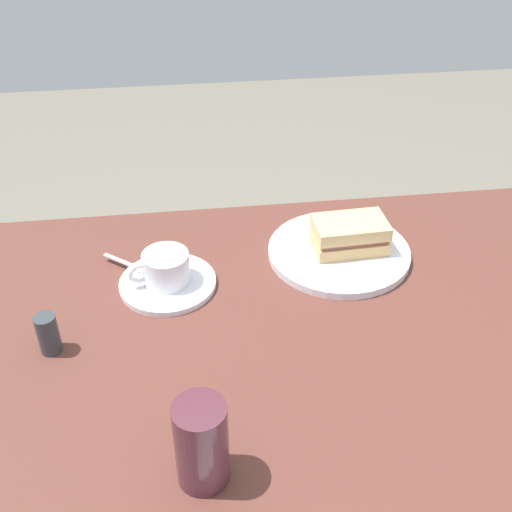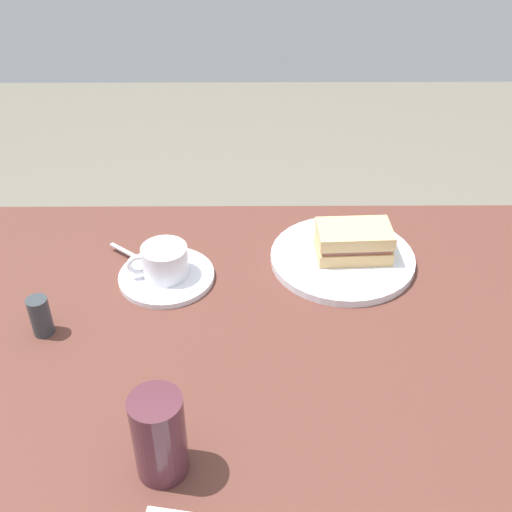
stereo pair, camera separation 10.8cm
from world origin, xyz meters
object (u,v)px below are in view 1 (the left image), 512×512
Objects in this scene: sandwich_front at (350,235)px; coffee_saucer at (168,283)px; spoon at (133,266)px; salt_shaker at (48,334)px; coffee_cup at (165,267)px; dining_table at (227,415)px; sandwich_plate at (339,252)px; drinking_glass at (202,444)px.

sandwich_front is 0.33m from coffee_saucer.
salt_shaker is at bearing 56.89° from spoon.
sandwich_front is at bearing -171.24° from coffee_saucer.
coffee_saucer is 0.22m from salt_shaker.
coffee_cup is at bearing 140.35° from spoon.
dining_table is 0.29m from salt_shaker.
salt_shaker is (0.17, 0.13, -0.01)m from coffee_cup.
spoon is (0.06, -0.05, 0.01)m from coffee_saucer.
coffee_cup is (0.00, 0.00, 0.03)m from coffee_saucer.
coffee_cup and salt_shaker have the same top height.
dining_table is at bearing 161.92° from salt_shaker.
dining_table is 13.09× the size of coffee_cup.
coffee_saucer is 0.07m from spoon.
coffee_saucer reaches higher than dining_table.
coffee_cup is 0.08m from spoon.
coffee_cup reaches higher than sandwich_plate.
sandwich_plate is 0.31m from coffee_cup.
sandwich_front is 0.80× the size of coffee_saucer.
drinking_glass reaches higher than salt_shaker.
salt_shaker is at bearing -49.21° from drinking_glass.
coffee_saucer is (0.32, 0.05, -0.04)m from sandwich_front.
spoon is (0.38, 0.00, -0.03)m from sandwich_front.
drinking_glass reaches higher than dining_table.
salt_shaker is (0.17, 0.13, 0.03)m from coffee_saucer.
coffee_cup is at bearing 12.34° from coffee_saucer.
coffee_saucer is 0.38m from drinking_glass.
coffee_saucer is 0.03m from coffee_cup.
spoon is 0.69× the size of drinking_glass.
coffee_saucer is at bearing 141.37° from spoon.
sandwich_front is at bearing -179.45° from spoon.
coffee_cup is 0.22m from salt_shaker.
spoon is at bearing 0.25° from sandwich_plate.
coffee_saucer is at bearing -70.27° from dining_table.
salt_shaker is 0.53× the size of drinking_glass.
sandwich_front is at bearing -132.97° from dining_table.
spoon is (0.06, -0.05, -0.03)m from coffee_cup.
sandwich_plate is (-0.23, -0.26, 0.10)m from dining_table.
spoon is at bearing 0.55° from sandwich_front.
drinking_glass is (-0.09, 0.42, 0.05)m from spoon.
drinking_glass is (-0.04, 0.38, 0.06)m from coffee_saucer.
sandwich_front is (-0.25, -0.26, 0.13)m from dining_table.
coffee_saucer is 1.59× the size of coffee_cup.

